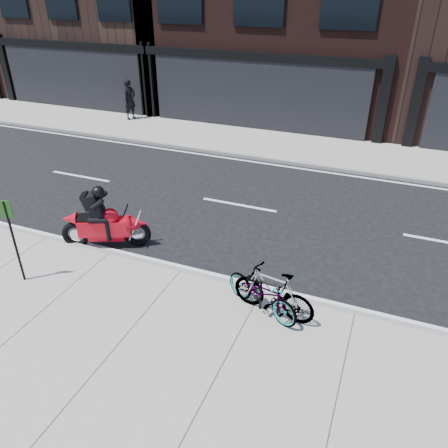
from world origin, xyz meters
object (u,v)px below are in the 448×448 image
at_px(bicycle_rear, 273,292).
at_px(motorcycle, 109,222).
at_px(bicycle_front, 262,292).
at_px(pedestrian, 130,99).
at_px(bike_rack, 269,295).
at_px(sign_post, 12,234).

distance_m(bicycle_rear, motorcycle, 4.83).
bearing_deg(bicycle_front, motorcycle, 100.03).
bearing_deg(motorcycle, pedestrian, 96.07).
xyz_separation_m(bike_rack, bicycle_front, (-0.16, 0.00, 0.03)).
bearing_deg(bicycle_rear, pedestrian, -127.34).
bearing_deg(pedestrian, bicycle_front, -123.74).
xyz_separation_m(bicycle_rear, motorcycle, (-4.70, 1.13, 0.03)).
relative_size(bicycle_front, motorcycle, 0.83).
height_order(bike_rack, bicycle_front, bicycle_front).
height_order(bike_rack, motorcycle, motorcycle).
relative_size(motorcycle, sign_post, 1.08).
distance_m(bicycle_front, sign_post, 5.47).
relative_size(pedestrian, sign_post, 0.94).
bearing_deg(sign_post, bicycle_rear, -5.54).
relative_size(bike_rack, motorcycle, 0.35).
xyz_separation_m(bicycle_front, motorcycle, (-4.46, 1.13, 0.09)).
bearing_deg(motorcycle, bicycle_rear, -37.42).
bearing_deg(bike_rack, bicycle_front, 180.00).
height_order(bike_rack, sign_post, sign_post).
relative_size(bicycle_rear, pedestrian, 0.94).
height_order(bicycle_front, pedestrian, pedestrian).
distance_m(bicycle_front, motorcycle, 4.61).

